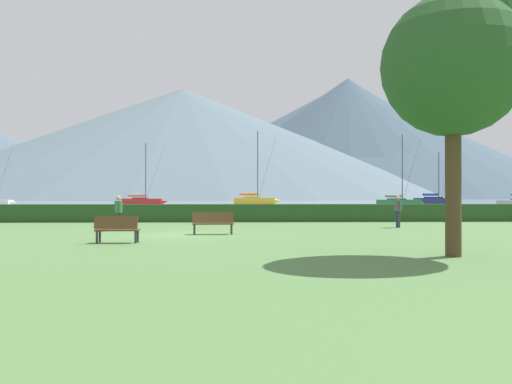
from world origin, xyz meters
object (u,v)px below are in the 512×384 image
object	(u,v)px
park_bench_under_tree	(117,228)
person_seated_viewer	(118,210)
park_bench_near_path	(213,222)
sailboat_slip_7	(400,202)
sailboat_slip_8	(143,201)
person_standing_walker	(398,209)
park_tree	(457,57)
sailboat_slip_6	(436,201)
sailboat_slip_5	(255,200)

from	to	relation	value
park_bench_under_tree	person_seated_viewer	world-z (taller)	person_seated_viewer
park_bench_near_path	person_seated_viewer	size ratio (longest dim) A/B	1.06
sailboat_slip_7	sailboat_slip_8	size ratio (longest dim) A/B	0.99
sailboat_slip_8	person_standing_walker	bearing A→B (deg)	-71.00
park_bench_under_tree	park_tree	distance (m)	12.10
sailboat_slip_6	sailboat_slip_8	bearing A→B (deg)	169.53
sailboat_slip_6	person_seated_viewer	size ratio (longest dim) A/B	5.82
person_standing_walker	park_tree	distance (m)	13.54
sailboat_slip_7	park_bench_under_tree	distance (m)	66.35
sailboat_slip_6	person_seated_viewer	distance (m)	80.91
sailboat_slip_5	park_tree	xyz separation A→B (m)	(2.49, -85.20, 4.64)
sailboat_slip_5	park_bench_near_path	xyz separation A→B (m)	(-4.52, -76.99, -0.24)
park_bench_under_tree	sailboat_slip_7	bearing A→B (deg)	66.84
sailboat_slip_5	person_standing_walker	xyz separation A→B (m)	(4.82, -72.62, 0.20)
park_bench_near_path	park_tree	size ratio (longest dim) A/B	0.23
park_bench_under_tree	park_tree	world-z (taller)	park_tree
sailboat_slip_8	park_bench_under_tree	world-z (taller)	sailboat_slip_8
sailboat_slip_6	person_standing_walker	distance (m)	72.83
sailboat_slip_8	park_bench_under_tree	distance (m)	75.89
sailboat_slip_7	sailboat_slip_5	bearing A→B (deg)	125.65
sailboat_slip_6	person_standing_walker	xyz separation A→B (m)	(-28.32, -67.10, 0.25)
sailboat_slip_7	sailboat_slip_6	bearing A→B (deg)	43.42
sailboat_slip_5	sailboat_slip_8	world-z (taller)	sailboat_slip_5
sailboat_slip_5	park_tree	world-z (taller)	sailboat_slip_5
sailboat_slip_6	park_tree	bearing A→B (deg)	-122.02
park_bench_near_path	park_tree	xyz separation A→B (m)	(7.01, -8.21, 4.89)
sailboat_slip_8	person_standing_walker	xyz separation A→B (m)	(25.06, -66.62, 0.30)
sailboat_slip_5	sailboat_slip_6	xyz separation A→B (m)	(33.14, -5.52, -0.06)
sailboat_slip_5	park_bench_under_tree	xyz separation A→B (m)	(-7.69, -80.84, -0.25)
sailboat_slip_8	park_bench_near_path	xyz separation A→B (m)	(15.72, -70.99, -0.14)
person_seated_viewer	sailboat_slip_6	bearing A→B (deg)	72.08
sailboat_slip_7	person_seated_viewer	world-z (taller)	sailboat_slip_7
sailboat_slip_5	park_bench_under_tree	size ratio (longest dim) A/B	9.17
sailboat_slip_6	sailboat_slip_8	xyz separation A→B (m)	(-53.37, -0.48, -0.04)
sailboat_slip_6	sailboat_slip_8	distance (m)	53.38
park_bench_under_tree	person_standing_walker	distance (m)	14.98
park_bench_under_tree	person_seated_viewer	distance (m)	6.45
person_seated_viewer	park_tree	size ratio (longest dim) A/B	0.22
sailboat_slip_7	sailboat_slip_8	bearing A→B (deg)	150.38
sailboat_slip_5	sailboat_slip_7	world-z (taller)	sailboat_slip_5
sailboat_slip_7	person_standing_walker	world-z (taller)	sailboat_slip_7
sailboat_slip_6	park_bench_under_tree	xyz separation A→B (m)	(-40.82, -75.32, -0.19)
sailboat_slip_8	person_standing_walker	world-z (taller)	sailboat_slip_8
park_tree	person_seated_viewer	bearing A→B (deg)	137.35
person_standing_walker	park_bench_under_tree	bearing A→B (deg)	-154.53
sailboat_slip_7	person_standing_walker	bearing A→B (deg)	-117.36
sailboat_slip_5	sailboat_slip_8	distance (m)	21.10
park_bench_under_tree	park_tree	bearing A→B (deg)	-20.39
sailboat_slip_7	person_seated_viewer	bearing A→B (deg)	-129.22
sailboat_slip_6	person_seated_viewer	world-z (taller)	sailboat_slip_6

